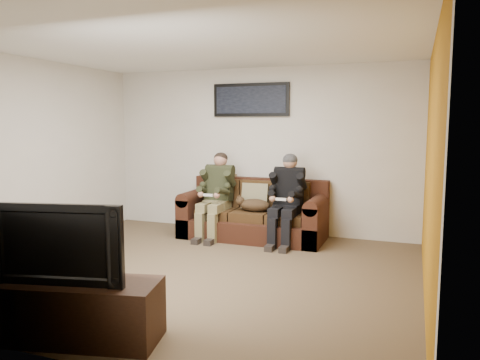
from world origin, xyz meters
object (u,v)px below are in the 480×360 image
at_px(television, 61,241).
at_px(sofa, 254,216).
at_px(person_left, 216,190).
at_px(tv_stand, 64,310).
at_px(person_right, 287,194).
at_px(cat, 253,205).
at_px(framed_poster, 251,100).

bearing_deg(television, sofa, 72.50).
distance_m(person_left, tv_stand, 3.64).
xyz_separation_m(person_right, television, (-0.87, -3.60, 0.08)).
xyz_separation_m(person_right, cat, (-0.51, 0.01, -0.19)).
relative_size(person_left, person_right, 0.99).
relative_size(tv_stand, television, 1.38).
distance_m(sofa, tv_stand, 3.79).
height_order(cat, tv_stand, cat).
distance_m(person_right, cat, 0.55).
bearing_deg(person_left, sofa, 18.00).
distance_m(person_left, person_right, 1.11).
relative_size(sofa, tv_stand, 1.40).
height_order(person_left, television, person_left).
bearing_deg(cat, tv_stand, -95.75).
distance_m(cat, framed_poster, 1.68).
bearing_deg(framed_poster, sofa, -62.81).
xyz_separation_m(sofa, tv_stand, (-0.32, -3.78, -0.09)).
distance_m(framed_poster, tv_stand, 4.56).
bearing_deg(sofa, television, -94.86).
bearing_deg(television, cat, 71.61).
distance_m(sofa, framed_poster, 1.82).
bearing_deg(framed_poster, cat, -66.54).
relative_size(person_left, television, 1.16).
xyz_separation_m(cat, tv_stand, (-0.36, -3.61, -0.29)).
bearing_deg(person_right, person_left, -179.98).
height_order(sofa, cat, sofa).
bearing_deg(framed_poster, tv_stand, -91.67).
height_order(framed_poster, television, framed_poster).
bearing_deg(tv_stand, sofa, 72.50).
relative_size(person_left, framed_poster, 1.03).
bearing_deg(sofa, cat, -75.95).
height_order(person_right, framed_poster, framed_poster).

